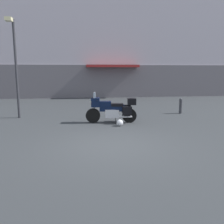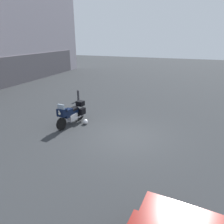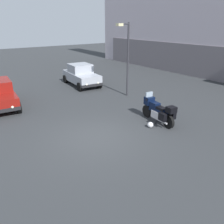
{
  "view_description": "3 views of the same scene",
  "coord_description": "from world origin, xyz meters",
  "px_view_note": "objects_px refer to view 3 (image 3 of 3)",
  "views": [
    {
      "loc": [
        -0.91,
        -6.98,
        2.27
      ],
      "look_at": [
        0.16,
        1.34,
        0.82
      ],
      "focal_mm": 38.1,
      "sensor_mm": 36.0,
      "label": 1
    },
    {
      "loc": [
        -8.61,
        -2.43,
        4.59
      ],
      "look_at": [
        0.76,
        1.07,
        0.88
      ],
      "focal_mm": 32.78,
      "sensor_mm": 36.0,
      "label": 2
    },
    {
      "loc": [
        7.61,
        -4.68,
        4.63
      ],
      "look_at": [
        0.09,
        0.8,
        1.02
      ],
      "focal_mm": 37.2,
      "sensor_mm": 36.0,
      "label": 3
    }
  ],
  "objects_px": {
    "motorcycle": "(158,111)",
    "helmet": "(150,125)",
    "car_hatchback_near": "(81,75)",
    "streetlamp_curbside": "(126,53)"
  },
  "relations": [
    {
      "from": "helmet",
      "to": "streetlamp_curbside",
      "type": "height_order",
      "value": "streetlamp_curbside"
    },
    {
      "from": "motorcycle",
      "to": "helmet",
      "type": "distance_m",
      "value": 0.9
    },
    {
      "from": "motorcycle",
      "to": "streetlamp_curbside",
      "type": "xyz_separation_m",
      "value": [
        -4.4,
        1.53,
        2.21
      ]
    },
    {
      "from": "car_hatchback_near",
      "to": "streetlamp_curbside",
      "type": "distance_m",
      "value": 4.75
    },
    {
      "from": "helmet",
      "to": "motorcycle",
      "type": "bearing_deg",
      "value": 107.75
    },
    {
      "from": "motorcycle",
      "to": "car_hatchback_near",
      "type": "distance_m",
      "value": 8.58
    },
    {
      "from": "car_hatchback_near",
      "to": "streetlamp_curbside",
      "type": "bearing_deg",
      "value": 19.04
    },
    {
      "from": "motorcycle",
      "to": "helmet",
      "type": "height_order",
      "value": "motorcycle"
    },
    {
      "from": "motorcycle",
      "to": "helmet",
      "type": "xyz_separation_m",
      "value": [
        0.23,
        -0.72,
        -0.48
      ]
    },
    {
      "from": "helmet",
      "to": "car_hatchback_near",
      "type": "xyz_separation_m",
      "value": [
        -8.8,
        1.22,
        0.67
      ]
    }
  ]
}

